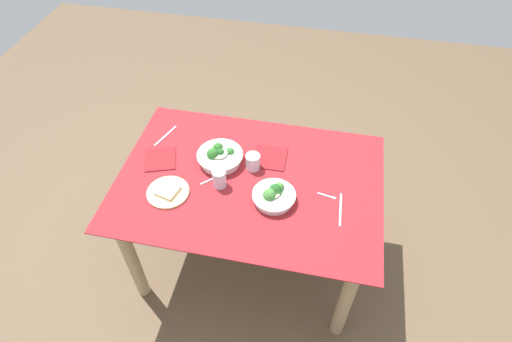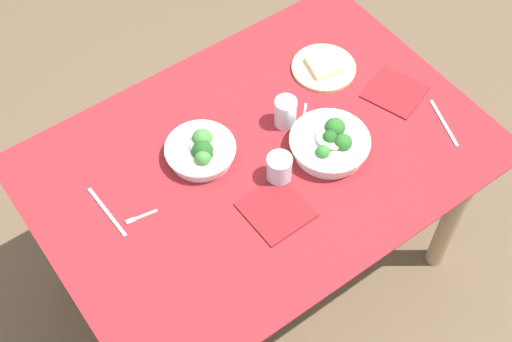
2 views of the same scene
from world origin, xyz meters
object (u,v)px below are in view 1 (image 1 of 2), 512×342
object	(u,v)px
bread_side_plate	(168,192)
fork_by_far_bowl	(328,196)
broccoli_bowl_near	(220,156)
fork_by_near_bowl	(210,180)
table_knife_left	(166,136)
napkin_folded_upper	(270,158)
napkin_folded_lower	(160,159)
water_glass_side	(253,162)
table_knife_right	(340,210)
water_glass_center	(219,178)
broccoli_bowl_far	(274,195)

from	to	relation	value
bread_side_plate	fork_by_far_bowl	distance (m)	0.80
broccoli_bowl_near	fork_by_near_bowl	xyz separation A→B (m)	(0.02, 0.15, -0.03)
fork_by_near_bowl	table_knife_left	world-z (taller)	same
napkin_folded_upper	napkin_folded_lower	xyz separation A→B (m)	(0.58, 0.13, 0.00)
napkin_folded_lower	fork_by_near_bowl	bearing A→B (deg)	163.19
water_glass_side	table_knife_left	size ratio (longest dim) A/B	0.46
broccoli_bowl_near	fork_by_near_bowl	world-z (taller)	broccoli_bowl_near
fork_by_near_bowl	napkin_folded_lower	xyz separation A→B (m)	(0.30, -0.09, 0.00)
fork_by_near_bowl	napkin_folded_lower	world-z (taller)	napkin_folded_lower
bread_side_plate	table_knife_left	size ratio (longest dim) A/B	1.12
broccoli_bowl_near	table_knife_right	world-z (taller)	broccoli_bowl_near
bread_side_plate	water_glass_center	distance (m)	0.27
bread_side_plate	water_glass_side	xyz separation A→B (m)	(-0.38, -0.26, 0.03)
table_knife_left	water_glass_center	bearing A→B (deg)	72.83
napkin_folded_upper	water_glass_side	bearing A→B (deg)	48.47
fork_by_near_bowl	napkin_folded_lower	size ratio (longest dim) A/B	0.45
napkin_folded_lower	napkin_folded_upper	bearing A→B (deg)	-167.12
water_glass_side	table_knife_right	distance (m)	0.51
table_knife_right	table_knife_left	bearing A→B (deg)	69.75
broccoli_bowl_near	napkin_folded_lower	xyz separation A→B (m)	(0.32, 0.06, -0.03)
broccoli_bowl_far	bread_side_plate	size ratio (longest dim) A/B	1.01
fork_by_far_bowl	napkin_folded_upper	xyz separation A→B (m)	(0.33, -0.21, 0.00)
table_knife_right	napkin_folded_upper	size ratio (longest dim) A/B	1.12
broccoli_bowl_far	water_glass_center	bearing A→B (deg)	-7.79
bread_side_plate	table_knife_right	xyz separation A→B (m)	(-0.85, -0.07, -0.01)
broccoli_bowl_far	fork_by_far_bowl	bearing A→B (deg)	-164.13
broccoli_bowl_near	water_glass_side	world-z (taller)	broccoli_bowl_near
broccoli_bowl_near	napkin_folded_upper	xyz separation A→B (m)	(-0.26, -0.08, -0.03)
napkin_folded_lower	fork_by_far_bowl	bearing A→B (deg)	175.26
table_knife_right	fork_by_far_bowl	bearing A→B (deg)	41.10
water_glass_center	fork_by_far_bowl	world-z (taller)	water_glass_center
broccoli_bowl_near	table_knife_right	size ratio (longest dim) A/B	1.22
bread_side_plate	fork_by_near_bowl	size ratio (longest dim) A/B	2.80
broccoli_bowl_near	water_glass_center	world-z (taller)	water_glass_center
water_glass_center	water_glass_side	distance (m)	0.21
broccoli_bowl_near	fork_by_near_bowl	distance (m)	0.15
broccoli_bowl_far	broccoli_bowl_near	xyz separation A→B (m)	(0.33, -0.20, 0.00)
water_glass_side	napkin_folded_lower	size ratio (longest dim) A/B	0.52
fork_by_far_bowl	table_knife_right	xyz separation A→B (m)	(-0.07, 0.07, -0.00)
water_glass_side	fork_by_near_bowl	size ratio (longest dim) A/B	1.16
broccoli_bowl_near	table_knife_right	xyz separation A→B (m)	(-0.66, 0.20, -0.03)
bread_side_plate	water_glass_side	bearing A→B (deg)	-145.68
bread_side_plate	table_knife_right	world-z (taller)	bread_side_plate
broccoli_bowl_far	water_glass_side	bearing A→B (deg)	-52.59
table_knife_left	napkin_folded_upper	distance (m)	0.62
fork_by_near_bowl	table_knife_left	distance (m)	0.44
broccoli_bowl_far	table_knife_right	distance (m)	0.33
broccoli_bowl_far	table_knife_right	world-z (taller)	broccoli_bowl_far
broccoli_bowl_far	napkin_folded_upper	distance (m)	0.29
water_glass_center	table_knife_right	world-z (taller)	water_glass_center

